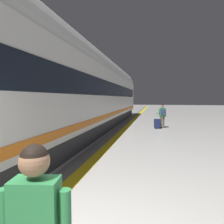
{
  "coord_description": "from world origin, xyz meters",
  "views": [
    {
      "loc": [
        0.92,
        -1.75,
        1.97
      ],
      "look_at": [
        -0.7,
        5.84,
        1.45
      ],
      "focal_mm": 32.96,
      "sensor_mm": 36.0,
      "label": 1
    }
  ],
  "objects": [
    {
      "name": "suitcase_near",
      "position": [
        1.03,
        11.75,
        0.34
      ],
      "size": [
        0.43,
        0.34,
        1.02
      ],
      "color": "#19234C",
      "rests_on": "ground"
    },
    {
      "name": "passenger_near",
      "position": [
        1.36,
        12.07,
        0.93
      ],
      "size": [
        0.47,
        0.36,
        1.57
      ],
      "color": "brown",
      "rests_on": "ground"
    },
    {
      "name": "high_speed_train",
      "position": [
        -3.12,
        8.32,
        2.5
      ],
      "size": [
        2.94,
        30.11,
        4.97
      ],
      "color": "#38383D",
      "rests_on": "ground"
    },
    {
      "name": "tactile_edge_band",
      "position": [
        -1.34,
        10.0,
        0.0
      ],
      "size": [
        0.63,
        80.0,
        0.01
      ],
      "primitive_type": "cube",
      "color": "slate",
      "rests_on": "ground"
    },
    {
      "name": "safety_line_strip",
      "position": [
        -1.0,
        10.0,
        0.0
      ],
      "size": [
        0.36,
        80.0,
        0.01
      ],
      "primitive_type": "cube",
      "color": "yellow",
      "rests_on": "ground"
    }
  ]
}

